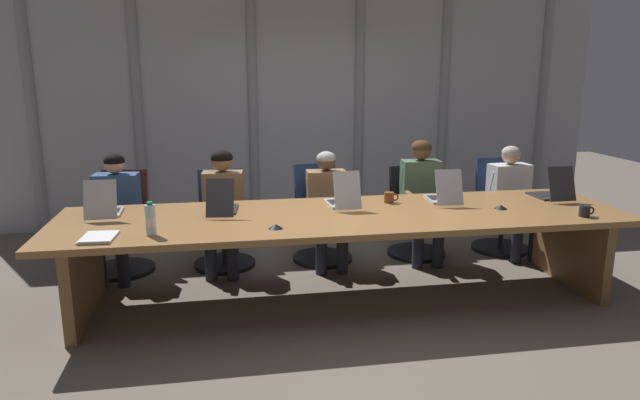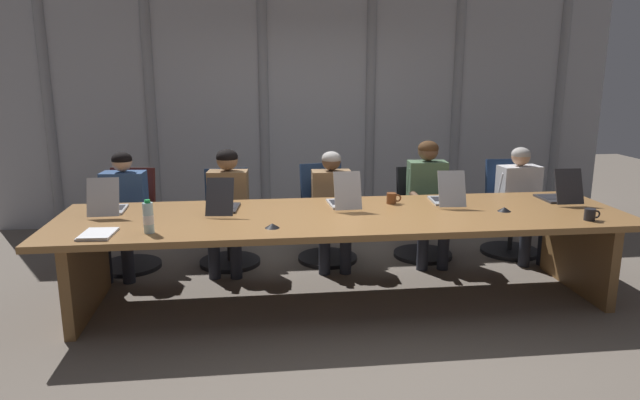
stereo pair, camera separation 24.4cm
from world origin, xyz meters
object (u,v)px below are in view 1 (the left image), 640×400
at_px(office_chair_left_end, 122,234).
at_px(person_left_end, 116,208).
at_px(office_chair_left_mid, 223,230).
at_px(person_left_mid, 223,203).
at_px(water_bottle_primary, 151,220).
at_px(laptop_right_mid, 443,195).
at_px(laptop_right_end, 551,192).
at_px(person_center, 327,202).
at_px(laptop_center, 342,199).
at_px(coffee_mug_far, 585,211).
at_px(laptop_left_end, 104,208).
at_px(office_chair_right_end, 500,216).
at_px(conference_mic_left_side, 501,207).
at_px(person_right_end, 513,194).
at_px(office_chair_center, 321,225).
at_px(office_chair_right_mid, 415,222).
at_px(laptop_left_mid, 223,206).
at_px(spiral_notepad, 98,238).
at_px(person_right_mid, 422,192).
at_px(coffee_mug_near, 390,197).
at_px(conference_mic_middle, 276,226).

relative_size(office_chair_left_end, person_left_end, 0.83).
relative_size(office_chair_left_mid, person_left_mid, 0.80).
bearing_deg(water_bottle_primary, laptop_right_mid, 14.57).
distance_m(laptop_right_end, person_center, 2.07).
relative_size(laptop_center, coffee_mug_far, 3.53).
height_order(laptop_left_end, office_chair_right_end, laptop_left_end).
bearing_deg(laptop_center, conference_mic_left_side, -107.07).
bearing_deg(person_right_end, person_center, -93.43).
xyz_separation_m(laptop_left_end, person_left_end, (-0.03, 0.64, -0.16)).
xyz_separation_m(person_right_end, conference_mic_left_side, (-0.65, -0.98, 0.12)).
relative_size(office_chair_center, office_chair_right_mid, 1.06).
bearing_deg(person_right_end, laptop_left_mid, -80.24).
bearing_deg(person_left_mid, person_right_end, 95.24).
bearing_deg(person_left_end, office_chair_left_mid, 103.71).
distance_m(laptop_left_end, spiral_notepad, 0.67).
bearing_deg(laptop_right_mid, laptop_left_mid, 95.87).
xyz_separation_m(laptop_right_end, person_left_mid, (-2.95, 0.69, -0.14)).
xyz_separation_m(laptop_right_end, office_chair_center, (-1.98, 0.85, -0.45)).
bearing_deg(laptop_center, person_left_end, 68.81).
bearing_deg(laptop_center, office_chair_right_end, -69.77).
relative_size(office_chair_left_mid, person_right_end, 0.83).
distance_m(laptop_right_end, office_chair_right_end, 0.96).
relative_size(laptop_right_end, person_right_mid, 0.36).
bearing_deg(coffee_mug_near, person_center, 126.89).
bearing_deg(person_left_end, person_center, 94.33).
xyz_separation_m(coffee_mug_near, spiral_notepad, (-2.31, -0.71, -0.04)).
bearing_deg(person_right_mid, conference_mic_middle, -46.81).
bearing_deg(conference_mic_left_side, office_chair_left_end, 160.80).
bearing_deg(laptop_center, laptop_right_mid, -92.68).
height_order(office_chair_left_mid, person_left_mid, person_left_mid).
relative_size(person_left_mid, conference_mic_left_side, 10.49).
bearing_deg(laptop_left_end, conference_mic_middle, -116.89).
distance_m(laptop_center, office_chair_right_end, 2.12).
relative_size(office_chair_right_mid, spiral_notepad, 2.84).
height_order(office_chair_right_end, conference_mic_middle, office_chair_right_end).
xyz_separation_m(laptop_right_end, person_center, (-1.94, 0.68, -0.17)).
relative_size(conference_mic_middle, spiral_notepad, 0.34).
xyz_separation_m(laptop_center, person_right_mid, (0.96, 0.66, -0.12)).
bearing_deg(office_chair_left_mid, water_bottle_primary, -23.33).
bearing_deg(person_right_mid, laptop_right_mid, 0.82).
xyz_separation_m(office_chair_left_end, person_right_end, (3.92, -0.16, 0.29)).
bearing_deg(coffee_mug_far, laptop_left_mid, 167.48).
relative_size(person_left_mid, spiral_notepad, 3.61).
bearing_deg(conference_mic_middle, water_bottle_primary, -178.53).
height_order(person_left_mid, spiral_notepad, person_left_mid).
distance_m(person_left_end, person_left_mid, 0.97).
bearing_deg(laptop_left_end, person_right_mid, -79.25).
bearing_deg(laptop_right_mid, person_left_end, 81.74).
relative_size(person_left_end, water_bottle_primary, 4.68).
distance_m(office_chair_left_end, coffee_mug_near, 2.57).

